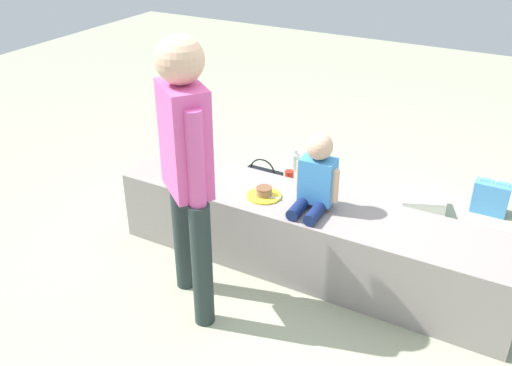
# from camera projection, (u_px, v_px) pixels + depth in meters

# --- Properties ---
(ground_plane) EXTENTS (12.00, 12.00, 0.00)m
(ground_plane) POSITION_uv_depth(u_px,v_px,m) (306.00, 267.00, 3.76)
(ground_plane) COLOR #9FA789
(concrete_ledge) EXTENTS (2.56, 0.52, 0.48)m
(concrete_ledge) POSITION_uv_depth(u_px,v_px,m) (308.00, 236.00, 3.65)
(concrete_ledge) COLOR gray
(concrete_ledge) RESTS_ON ground_plane
(child_seated) EXTENTS (0.28, 0.32, 0.48)m
(child_seated) POSITION_uv_depth(u_px,v_px,m) (316.00, 177.00, 3.39)
(child_seated) COLOR navy
(child_seated) RESTS_ON concrete_ledge
(adult_standing) EXTENTS (0.40, 0.36, 1.62)m
(adult_standing) POSITION_uv_depth(u_px,v_px,m) (186.00, 157.00, 2.99)
(adult_standing) COLOR #243030
(adult_standing) RESTS_ON ground_plane
(cake_plate) EXTENTS (0.22, 0.22, 0.07)m
(cake_plate) POSITION_uv_depth(u_px,v_px,m) (264.00, 194.00, 3.60)
(cake_plate) COLOR yellow
(cake_plate) RESTS_ON concrete_ledge
(gift_bag) EXTENTS (0.26, 0.12, 0.30)m
(gift_bag) POSITION_uv_depth(u_px,v_px,m) (491.00, 198.00, 4.31)
(gift_bag) COLOR #4C99E0
(gift_bag) RESTS_ON ground_plane
(water_bottle_near_gift) EXTENTS (0.07, 0.07, 0.19)m
(water_bottle_near_gift) POSITION_uv_depth(u_px,v_px,m) (295.00, 161.00, 4.96)
(water_bottle_near_gift) COLOR silver
(water_bottle_near_gift) RESTS_ON ground_plane
(party_cup_red) EXTENTS (0.08, 0.08, 0.10)m
(party_cup_red) POSITION_uv_depth(u_px,v_px,m) (289.00, 177.00, 4.78)
(party_cup_red) COLOR red
(party_cup_red) RESTS_ON ground_plane
(cake_box_white) EXTENTS (0.41, 0.38, 0.13)m
(cake_box_white) POSITION_uv_depth(u_px,v_px,m) (421.00, 202.00, 4.37)
(cake_box_white) COLOR white
(cake_box_white) RESTS_ON ground_plane
(handbag_black_leather) EXTENTS (0.30, 0.14, 0.31)m
(handbag_black_leather) POSITION_uv_depth(u_px,v_px,m) (262.00, 182.00, 4.57)
(handbag_black_leather) COLOR black
(handbag_black_leather) RESTS_ON ground_plane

